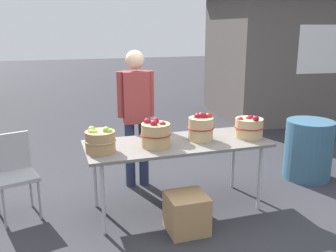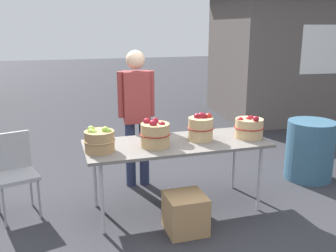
{
  "view_description": "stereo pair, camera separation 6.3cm",
  "coord_description": "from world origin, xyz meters",
  "px_view_note": "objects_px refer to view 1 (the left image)",
  "views": [
    {
      "loc": [
        -1.25,
        -3.58,
        1.92
      ],
      "look_at": [
        0.0,
        0.3,
        0.85
      ],
      "focal_mm": 40.67,
      "sensor_mm": 36.0,
      "label": 1
    },
    {
      "loc": [
        -1.19,
        -3.6,
        1.92
      ],
      "look_at": [
        0.0,
        0.3,
        0.85
      ],
      "focal_mm": 40.67,
      "sensor_mm": 36.0,
      "label": 2
    }
  ],
  "objects_px": {
    "apple_basket_green_0": "(100,140)",
    "folding_chair": "(14,169)",
    "vendor_adult": "(136,108)",
    "produce_crate": "(187,213)",
    "apple_basket_red_0": "(156,134)",
    "apple_basket_red_1": "(201,128)",
    "trash_barrel": "(308,149)",
    "apple_basket_red_2": "(249,127)",
    "market_table": "(177,146)"
  },
  "relations": [
    {
      "from": "folding_chair",
      "to": "vendor_adult",
      "type": "bearing_deg",
      "value": -1.11
    },
    {
      "from": "apple_basket_red_1",
      "to": "trash_barrel",
      "type": "bearing_deg",
      "value": 10.48
    },
    {
      "from": "vendor_adult",
      "to": "produce_crate",
      "type": "bearing_deg",
      "value": 103.0
    },
    {
      "from": "market_table",
      "to": "apple_basket_red_0",
      "type": "relative_size",
      "value": 6.14
    },
    {
      "from": "apple_basket_red_1",
      "to": "apple_basket_red_2",
      "type": "bearing_deg",
      "value": -6.5
    },
    {
      "from": "folding_chair",
      "to": "trash_barrel",
      "type": "relative_size",
      "value": 1.13
    },
    {
      "from": "trash_barrel",
      "to": "produce_crate",
      "type": "distance_m",
      "value": 2.13
    },
    {
      "from": "apple_basket_red_1",
      "to": "apple_basket_red_2",
      "type": "height_order",
      "value": "apple_basket_red_1"
    },
    {
      "from": "apple_basket_red_1",
      "to": "folding_chair",
      "type": "xyz_separation_m",
      "value": [
        -1.91,
        0.38,
        -0.38
      ]
    },
    {
      "from": "apple_basket_red_0",
      "to": "vendor_adult",
      "type": "relative_size",
      "value": 0.19
    },
    {
      "from": "market_table",
      "to": "vendor_adult",
      "type": "bearing_deg",
      "value": 109.31
    },
    {
      "from": "apple_basket_green_0",
      "to": "apple_basket_red_1",
      "type": "xyz_separation_m",
      "value": [
        1.07,
        0.07,
        0.02
      ]
    },
    {
      "from": "apple_basket_red_2",
      "to": "apple_basket_red_1",
      "type": "bearing_deg",
      "value": 173.5
    },
    {
      "from": "apple_basket_green_0",
      "to": "folding_chair",
      "type": "distance_m",
      "value": 1.01
    },
    {
      "from": "apple_basket_green_0",
      "to": "apple_basket_red_0",
      "type": "relative_size",
      "value": 0.99
    },
    {
      "from": "market_table",
      "to": "apple_basket_red_2",
      "type": "bearing_deg",
      "value": -4.21
    },
    {
      "from": "apple_basket_green_0",
      "to": "apple_basket_red_0",
      "type": "distance_m",
      "value": 0.55
    },
    {
      "from": "market_table",
      "to": "apple_basket_green_0",
      "type": "xyz_separation_m",
      "value": [
        -0.8,
        -0.07,
        0.16
      ]
    },
    {
      "from": "apple_basket_red_1",
      "to": "produce_crate",
      "type": "height_order",
      "value": "apple_basket_red_1"
    },
    {
      "from": "apple_basket_red_2",
      "to": "vendor_adult",
      "type": "xyz_separation_m",
      "value": [
        -1.07,
        0.8,
        0.12
      ]
    },
    {
      "from": "apple_basket_red_0",
      "to": "trash_barrel",
      "type": "xyz_separation_m",
      "value": [
        2.15,
        0.38,
        -0.5
      ]
    },
    {
      "from": "apple_basket_red_2",
      "to": "vendor_adult",
      "type": "relative_size",
      "value": 0.19
    },
    {
      "from": "market_table",
      "to": "folding_chair",
      "type": "xyz_separation_m",
      "value": [
        -1.64,
        0.38,
        -0.2
      ]
    },
    {
      "from": "apple_basket_green_0",
      "to": "trash_barrel",
      "type": "distance_m",
      "value": 2.77
    },
    {
      "from": "apple_basket_red_2",
      "to": "trash_barrel",
      "type": "xyz_separation_m",
      "value": [
        1.1,
        0.36,
        -0.48
      ]
    },
    {
      "from": "trash_barrel",
      "to": "produce_crate",
      "type": "relative_size",
      "value": 2.04
    },
    {
      "from": "apple_basket_green_0",
      "to": "apple_basket_red_0",
      "type": "xyz_separation_m",
      "value": [
        0.55,
        -0.0,
        0.01
      ]
    },
    {
      "from": "market_table",
      "to": "vendor_adult",
      "type": "height_order",
      "value": "vendor_adult"
    },
    {
      "from": "apple_basket_red_1",
      "to": "apple_basket_red_2",
      "type": "xyz_separation_m",
      "value": [
        0.54,
        -0.06,
        -0.03
      ]
    },
    {
      "from": "apple_basket_red_0",
      "to": "apple_basket_red_2",
      "type": "relative_size",
      "value": 0.97
    },
    {
      "from": "produce_crate",
      "to": "apple_basket_red_0",
      "type": "bearing_deg",
      "value": 114.4
    },
    {
      "from": "trash_barrel",
      "to": "apple_basket_red_0",
      "type": "bearing_deg",
      "value": -170.04
    },
    {
      "from": "market_table",
      "to": "apple_basket_red_2",
      "type": "relative_size",
      "value": 5.94
    },
    {
      "from": "apple_basket_red_1",
      "to": "apple_basket_green_0",
      "type": "bearing_deg",
      "value": -176.18
    },
    {
      "from": "market_table",
      "to": "apple_basket_green_0",
      "type": "distance_m",
      "value": 0.82
    },
    {
      "from": "trash_barrel",
      "to": "apple_basket_red_2",
      "type": "bearing_deg",
      "value": -161.68
    },
    {
      "from": "apple_basket_red_2",
      "to": "trash_barrel",
      "type": "relative_size",
      "value": 0.42
    },
    {
      "from": "apple_basket_red_0",
      "to": "vendor_adult",
      "type": "height_order",
      "value": "vendor_adult"
    },
    {
      "from": "apple_basket_red_0",
      "to": "trash_barrel",
      "type": "distance_m",
      "value": 2.24
    },
    {
      "from": "apple_basket_red_1",
      "to": "folding_chair",
      "type": "distance_m",
      "value": 1.98
    },
    {
      "from": "apple_basket_red_2",
      "to": "trash_barrel",
      "type": "distance_m",
      "value": 1.25
    },
    {
      "from": "market_table",
      "to": "trash_barrel",
      "type": "bearing_deg",
      "value": 9.07
    },
    {
      "from": "folding_chair",
      "to": "apple_basket_red_0",
      "type": "bearing_deg",
      "value": -33.83
    },
    {
      "from": "apple_basket_red_0",
      "to": "apple_basket_green_0",
      "type": "bearing_deg",
      "value": 179.55
    },
    {
      "from": "apple_basket_red_2",
      "to": "trash_barrel",
      "type": "height_order",
      "value": "apple_basket_red_2"
    },
    {
      "from": "apple_basket_green_0",
      "to": "apple_basket_red_1",
      "type": "bearing_deg",
      "value": 3.82
    },
    {
      "from": "folding_chair",
      "to": "market_table",
      "type": "bearing_deg",
      "value": -28.79
    },
    {
      "from": "apple_basket_red_1",
      "to": "produce_crate",
      "type": "bearing_deg",
      "value": -124.6
    },
    {
      "from": "produce_crate",
      "to": "vendor_adult",
      "type": "bearing_deg",
      "value": 99.06
    },
    {
      "from": "apple_basket_green_0",
      "to": "apple_basket_red_2",
      "type": "distance_m",
      "value": 1.61
    }
  ]
}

